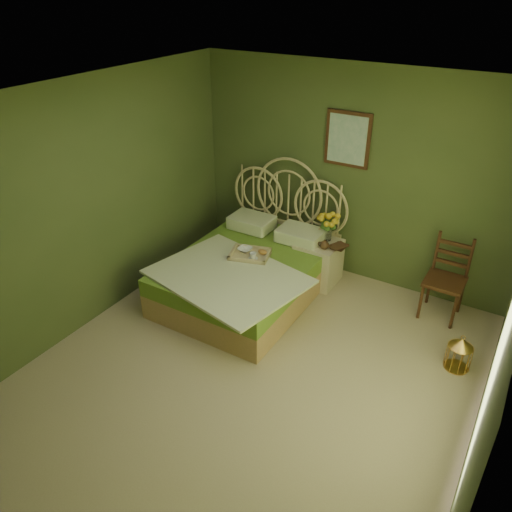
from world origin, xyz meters
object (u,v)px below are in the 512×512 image
Objects in this scene: nightstand at (319,256)px; chair at (448,273)px; bed at (249,270)px; birdcage at (459,354)px.

nightstand reaches higher than chair.
bed is 2.34× the size of nightstand.
bed is 6.37× the size of birdcage.
nightstand is at bearing 157.85° from birdcage.
chair is at bearing 4.55° from nightstand.
chair reaches higher than birdcage.
bed is at bearing 178.24° from birdcage.
nightstand is 2.02m from birdcage.
bed is at bearing -131.38° from nightstand.
birdcage is (2.47, -0.08, -0.14)m from bed.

